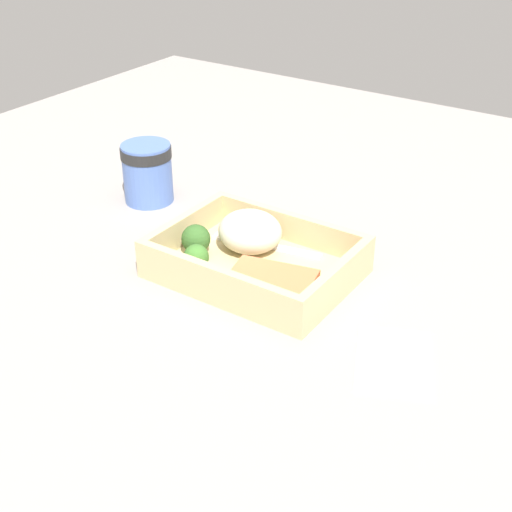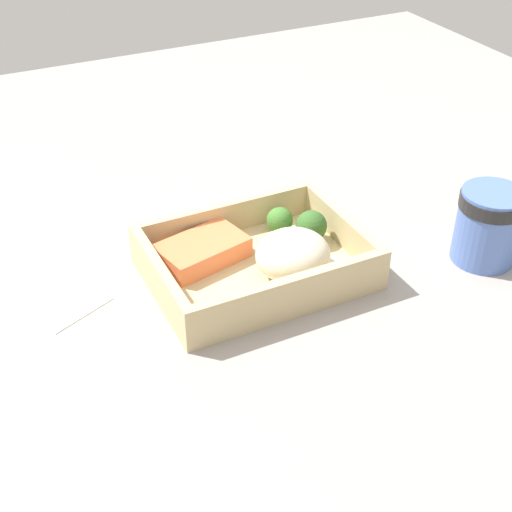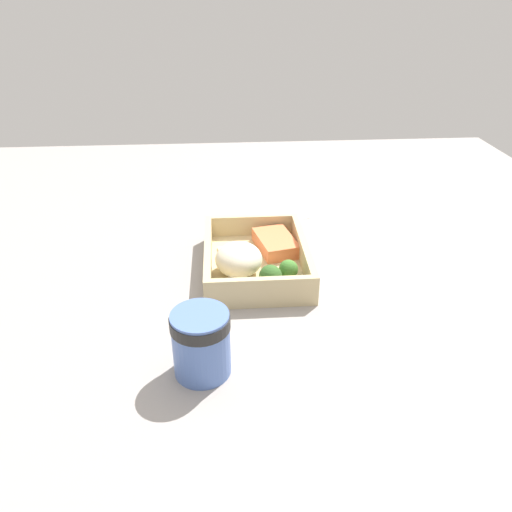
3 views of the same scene
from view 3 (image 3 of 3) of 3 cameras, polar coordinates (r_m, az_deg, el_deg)
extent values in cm
cube|color=gray|center=(91.61, 0.00, -2.02)|extent=(160.00, 160.00, 2.00)
cube|color=tan|center=(90.79, 0.00, -1.16)|extent=(24.83, 18.39, 1.20)
cube|color=tan|center=(89.36, -5.50, 0.09)|extent=(24.83, 1.20, 4.04)
cube|color=tan|center=(90.45, 5.44, 0.48)|extent=(24.83, 1.20, 4.04)
cube|color=tan|center=(99.97, -0.49, 3.56)|extent=(1.20, 15.99, 4.04)
cube|color=tan|center=(79.39, 0.62, -3.83)|extent=(1.20, 15.99, 4.04)
cube|color=#F07748|center=(94.68, 2.25, 1.48)|extent=(11.46, 8.51, 2.56)
ellipsoid|color=beige|center=(86.27, -1.98, -0.37)|extent=(8.74, 8.19, 5.49)
cylinder|color=#81AE64|center=(85.76, 3.69, -2.34)|extent=(1.26, 1.26, 1.04)
sphere|color=#3E742C|center=(85.02, 3.72, -1.52)|extent=(3.32, 3.32, 3.32)
cylinder|color=#74A05E|center=(83.15, 1.65, -3.33)|extent=(1.48, 1.48, 1.20)
sphere|color=#335E26|center=(82.26, 1.67, -2.35)|extent=(3.90, 3.90, 3.90)
cube|color=silver|center=(90.35, -3.40, -0.77)|extent=(12.41, 3.19, 0.44)
cube|color=silver|center=(83.72, -2.36, -3.40)|extent=(3.72, 2.75, 0.44)
cylinder|color=#4E6DB5|center=(66.63, -6.27, -9.92)|extent=(7.61, 7.61, 9.33)
cylinder|color=black|center=(64.53, -6.44, -7.56)|extent=(7.84, 7.84, 1.68)
cube|color=white|center=(111.61, 2.60, 4.64)|extent=(12.13, 13.95, 0.24)
camera|label=1|loc=(1.42, 29.71, 26.96)|focal=50.00mm
camera|label=2|loc=(1.22, -35.56, 26.50)|focal=50.00mm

